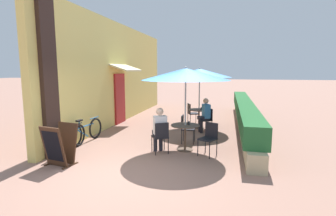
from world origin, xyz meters
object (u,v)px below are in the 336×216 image
at_px(cafe_chair_near_left, 209,136).
at_px(menu_board, 60,145).
at_px(cafe_chair_mid_left, 207,118).
at_px(bicycle_second, 86,131).
at_px(cafe_chair_near_back, 161,135).
at_px(coffee_cup_mid, 202,108).
at_px(patio_table_mid, 199,114).
at_px(patio_table_near, 185,132).
at_px(patio_umbrella_near, 186,74).
at_px(seated_patron_near_back, 159,128).
at_px(seated_patron_mid_left, 205,114).
at_px(cafe_chair_near_right, 186,127).
at_px(bicycle_leaning, 69,139).
at_px(patio_umbrella_mid, 200,73).
at_px(coffee_cup_near, 189,123).
at_px(cafe_chair_mid_right, 191,112).

distance_m(cafe_chair_near_left, menu_board, 3.74).
bearing_deg(cafe_chair_mid_left, bicycle_second, 97.44).
height_order(cafe_chair_near_back, coffee_cup_mid, cafe_chair_near_back).
distance_m(cafe_chair_near_left, patio_table_mid, 3.34).
bearing_deg(patio_table_near, patio_umbrella_near, 75.96).
bearing_deg(seated_patron_near_back, cafe_chair_mid_left, 36.29).
bearing_deg(coffee_cup_mid, patio_table_mid, -172.80).
distance_m(cafe_chair_near_back, patio_table_mid, 3.51).
relative_size(seated_patron_mid_left, coffee_cup_mid, 13.89).
xyz_separation_m(cafe_chair_near_left, cafe_chair_near_right, (-0.79, 1.03, 0.00)).
distance_m(cafe_chair_mid_left, bicycle_leaning, 4.80).
relative_size(patio_umbrella_near, bicycle_leaning, 1.42).
distance_m(cafe_chair_near_left, cafe_chair_near_right, 1.30).
height_order(patio_table_near, patio_umbrella_mid, patio_umbrella_mid).
xyz_separation_m(cafe_chair_near_back, menu_board, (-2.14, -1.34, -0.03)).
bearing_deg(coffee_cup_near, cafe_chair_near_back, -142.40).
bearing_deg(seated_patron_mid_left, cafe_chair_mid_right, 1.58).
distance_m(cafe_chair_near_left, seated_patron_mid_left, 2.61).
bearing_deg(seated_patron_mid_left, coffee_cup_mid, -10.23).
bearing_deg(cafe_chair_mid_left, cafe_chair_near_right, 136.50).
distance_m(patio_umbrella_mid, cafe_chair_mid_right, 1.79).
distance_m(patio_umbrella_mid, bicycle_leaning, 5.31).
bearing_deg(coffee_cup_near, patio_umbrella_near, -141.73).
xyz_separation_m(seated_patron_mid_left, bicycle_second, (-3.50, -2.22, -0.33)).
bearing_deg(bicycle_second, coffee_cup_near, 5.01).
xyz_separation_m(cafe_chair_near_left, patio_umbrella_mid, (-0.63, 3.28, 1.63)).
bearing_deg(cafe_chair_near_left, cafe_chair_near_back, 35.87).
relative_size(seated_patron_near_back, coffee_cup_near, 13.89).
height_order(bicycle_leaning, menu_board, menu_board).
xyz_separation_m(cafe_chair_near_right, bicycle_second, (-3.06, -0.67, -0.16)).
relative_size(cafe_chair_near_back, coffee_cup_near, 9.67).
xyz_separation_m(patio_table_near, cafe_chair_near_left, (0.69, -0.29, -0.02)).
relative_size(patio_table_mid, cafe_chair_mid_right, 0.93).
bearing_deg(patio_umbrella_mid, patio_umbrella_near, -91.22).
bearing_deg(seated_patron_near_back, patio_table_near, -2.72).
distance_m(coffee_cup_mid, menu_board, 5.61).
distance_m(bicycle_leaning, bicycle_second, 0.91).
relative_size(cafe_chair_near_right, seated_patron_near_back, 0.70).
bearing_deg(patio_table_mid, cafe_chair_mid_right, 120.67).
distance_m(patio_table_near, patio_umbrella_near, 1.60).
bearing_deg(patio_umbrella_near, seated_patron_near_back, -151.08).
distance_m(cafe_chair_near_left, coffee_cup_mid, 3.34).
bearing_deg(cafe_chair_near_right, patio_umbrella_near, 5.87).
bearing_deg(coffee_cup_near, menu_board, -146.46).
distance_m(patio_umbrella_near, menu_board, 3.67).
height_order(cafe_chair_near_left, seated_patron_near_back, seated_patron_near_back).
height_order(cafe_chair_mid_left, cafe_chair_mid_right, same).
height_order(cafe_chair_near_right, patio_table_mid, cafe_chair_near_right).
xyz_separation_m(patio_table_near, cafe_chair_near_right, (-0.10, 0.74, -0.02)).
bearing_deg(coffee_cup_mid, patio_umbrella_mid, -172.80).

